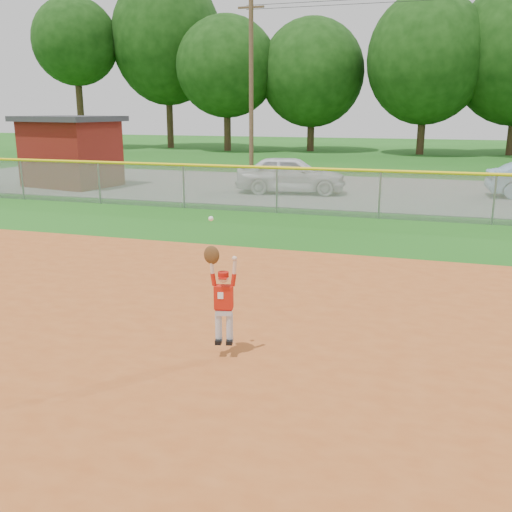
{
  "coord_description": "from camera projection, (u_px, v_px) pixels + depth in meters",
  "views": [
    {
      "loc": [
        1.5,
        -8.07,
        3.39
      ],
      "look_at": [
        -1.08,
        0.33,
        1.1
      ],
      "focal_mm": 40.0,
      "sensor_mm": 36.0,
      "label": 1
    }
  ],
  "objects": [
    {
      "name": "ballplayer",
      "position": [
        222.0,
        296.0,
        7.74
      ],
      "size": [
        0.46,
        0.23,
        1.78
      ],
      "color": "silver",
      "rests_on": "ground"
    },
    {
      "name": "utility_shed",
      "position": [
        71.0,
        151.0,
        24.99
      ],
      "size": [
        4.61,
        3.89,
        3.05
      ],
      "color": "#5E140D",
      "rests_on": "ground"
    },
    {
      "name": "tree_line",
      "position": [
        433.0,
        49.0,
        41.64
      ],
      "size": [
        62.37,
        13.0,
        14.43
      ],
      "color": "#422D1C",
      "rests_on": "ground"
    },
    {
      "name": "clay_infield",
      "position": [
        261.0,
        440.0,
        5.96
      ],
      "size": [
        24.0,
        16.0,
        0.04
      ],
      "primitive_type": "cube",
      "color": "#A24B1D",
      "rests_on": "ground"
    },
    {
      "name": "ground",
      "position": [
        317.0,
        336.0,
        8.74
      ],
      "size": [
        120.0,
        120.0,
        0.0
      ],
      "primitive_type": "plane",
      "color": "#185312",
      "rests_on": "ground"
    },
    {
      "name": "parking_strip",
      "position": [
        392.0,
        192.0,
        23.54
      ],
      "size": [
        44.0,
        10.0,
        0.03
      ],
      "primitive_type": "cube",
      "color": "slate",
      "rests_on": "ground"
    },
    {
      "name": "car_white_a",
      "position": [
        291.0,
        174.0,
        23.06
      ],
      "size": [
        4.61,
        2.37,
        1.5
      ],
      "primitive_type": "imported",
      "rotation": [
        0.0,
        0.0,
        1.71
      ],
      "color": "white",
      "rests_on": "parking_strip"
    },
    {
      "name": "power_lines",
      "position": [
        428.0,
        81.0,
        27.64
      ],
      "size": [
        19.4,
        0.24,
        9.0
      ],
      "color": "#4C3823",
      "rests_on": "ground"
    },
    {
      "name": "outfield_fence",
      "position": [
        380.0,
        191.0,
        17.77
      ],
      "size": [
        40.06,
        0.1,
        1.55
      ],
      "color": "gray",
      "rests_on": "ground"
    }
  ]
}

